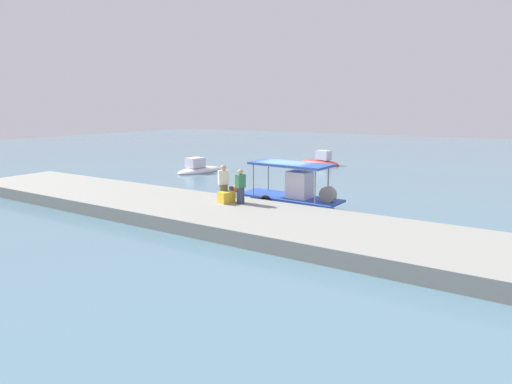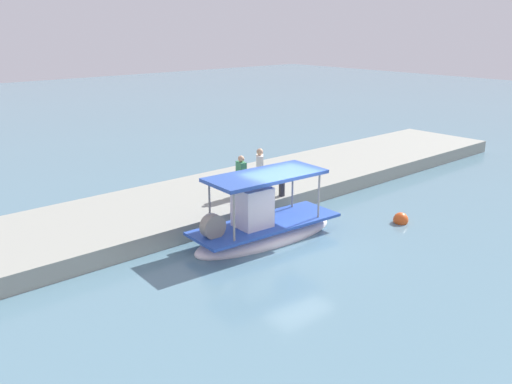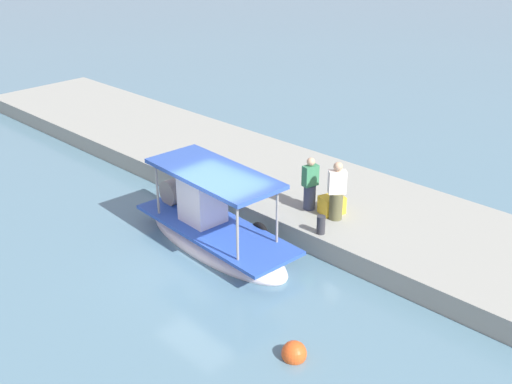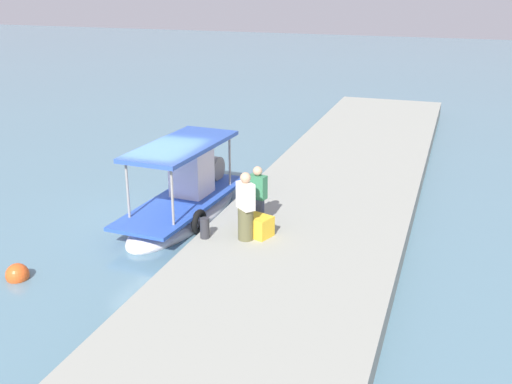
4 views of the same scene
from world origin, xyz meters
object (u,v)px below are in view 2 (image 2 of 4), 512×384
Objects in this scene: mooring_bollard at (282,189)px; marker_buoy at (401,220)px; fisherman_by_crate at (241,178)px; main_fishing_boat at (263,227)px; cargo_crate at (250,185)px; fisherman_near_bollard at (260,172)px.

mooring_bollard is 0.95× the size of marker_buoy.
fisherman_by_crate is 2.92× the size of marker_buoy.
mooring_bollard is at bearing -58.31° from marker_buoy.
main_fishing_boat is at bearing -23.72° from marker_buoy.
main_fishing_boat is 3.51× the size of fisherman_by_crate.
marker_buoy is (-2.98, 5.13, -0.78)m from cargo_crate.
fisherman_near_bollard is 3.15× the size of marker_buoy.
cargo_crate is 5.99m from marker_buoy.
main_fishing_boat is 8.48× the size of cargo_crate.
fisherman_by_crate is 6.24m from marker_buoy.
fisherman_near_bollard is 0.97m from fisherman_by_crate.
marker_buoy is at bearing 121.69° from mooring_bollard.
marker_buoy is at bearing 126.63° from fisherman_by_crate.
fisherman_near_bollard is 2.61× the size of cargo_crate.
fisherman_near_bollard reaches higher than mooring_bollard.
mooring_bollard is 0.79× the size of cargo_crate.
cargo_crate is (0.57, -1.23, -0.00)m from mooring_bollard.
marker_buoy is (-2.41, 3.90, -0.78)m from mooring_bollard.
main_fishing_boat is at bearing 64.39° from fisherman_by_crate.
marker_buoy is at bearing 156.28° from main_fishing_boat.
fisherman_by_crate is (0.97, 0.01, -0.06)m from fisherman_near_bollard.
fisherman_by_crate is 1.66m from mooring_bollard.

